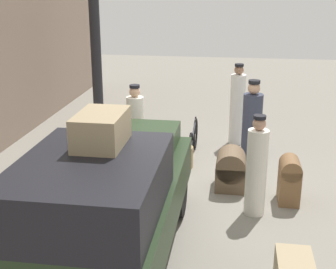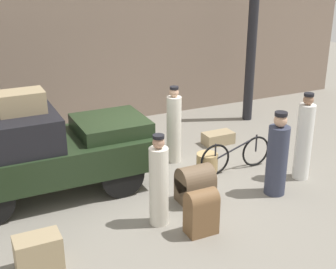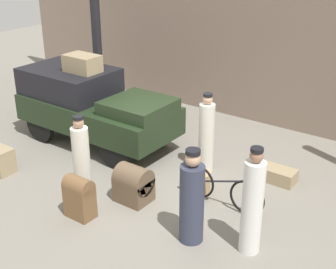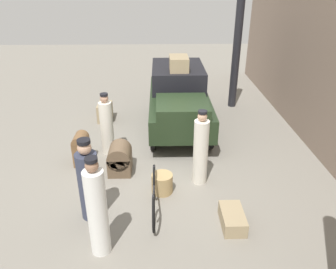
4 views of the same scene
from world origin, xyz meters
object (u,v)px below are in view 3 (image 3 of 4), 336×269
at_px(wicker_basket, 199,182).
at_px(porter_standing_middle, 252,205).
at_px(porter_with_bicycle, 206,136).
at_px(trunk_barrel_dark, 134,184).
at_px(conductor_in_dark_uniform, 192,200).
at_px(bicycle, 222,189).
at_px(trunk_large_brown, 79,196).
at_px(suitcase_tan_flat, 277,175).
at_px(trunk_on_truck_roof, 82,63).
at_px(porter_carrying_trunk, 81,160).
at_px(truck, 92,104).

xyz_separation_m(wicker_basket, porter_standing_middle, (1.62, -1.04, 0.63)).
relative_size(wicker_basket, porter_with_bicycle, 0.26).
distance_m(porter_standing_middle, trunk_barrel_dark, 2.49).
height_order(wicker_basket, porter_with_bicycle, porter_with_bicycle).
bearing_deg(conductor_in_dark_uniform, porter_standing_middle, 18.94).
bearing_deg(trunk_barrel_dark, wicker_basket, 49.83).
distance_m(bicycle, trunk_large_brown, 2.57).
height_order(suitcase_tan_flat, trunk_on_truck_roof, trunk_on_truck_roof).
relative_size(bicycle, trunk_barrel_dark, 2.38).
height_order(bicycle, trunk_barrel_dark, bicycle).
height_order(wicker_basket, porter_standing_middle, porter_standing_middle).
distance_m(porter_standing_middle, porter_carrying_trunk, 3.38).
bearing_deg(trunk_large_brown, bicycle, 43.92).
bearing_deg(trunk_barrel_dark, bicycle, 29.59).
xyz_separation_m(porter_standing_middle, trunk_large_brown, (-2.86, -0.90, -0.42)).
distance_m(wicker_basket, porter_with_bicycle, 1.08).
bearing_deg(porter_standing_middle, trunk_large_brown, -162.54).
xyz_separation_m(wicker_basket, porter_carrying_trunk, (-1.74, -1.37, 0.53)).
distance_m(truck, trunk_on_truck_roof, 0.96).
distance_m(conductor_in_dark_uniform, porter_with_bicycle, 2.44).
height_order(porter_standing_middle, porter_with_bicycle, porter_standing_middle).
bearing_deg(truck, conductor_in_dark_uniform, -25.00).
relative_size(truck, trunk_on_truck_roof, 4.77).
bearing_deg(porter_with_bicycle, trunk_large_brown, -107.54).
xyz_separation_m(porter_with_bicycle, suitcase_tan_flat, (1.43, 0.45, -0.65)).
bearing_deg(suitcase_tan_flat, porter_standing_middle, -76.60).
height_order(porter_with_bicycle, trunk_barrel_dark, porter_with_bicycle).
bearing_deg(trunk_on_truck_roof, suitcase_tan_flat, 9.34).
xyz_separation_m(conductor_in_dark_uniform, trunk_large_brown, (-1.96, -0.59, -0.33)).
xyz_separation_m(truck, conductor_in_dark_uniform, (4.04, -1.88, -0.20)).
height_order(porter_standing_middle, trunk_barrel_dark, porter_standing_middle).
bearing_deg(porter_with_bicycle, porter_carrying_trunk, -121.96).
bearing_deg(truck, porter_standing_middle, -17.68).
bearing_deg(suitcase_tan_flat, trunk_on_truck_roof, -170.66).
relative_size(bicycle, trunk_on_truck_roof, 2.12).
bearing_deg(wicker_basket, trunk_barrel_dark, -130.17).
height_order(truck, porter_carrying_trunk, truck).
distance_m(bicycle, porter_with_bicycle, 1.46).
bearing_deg(trunk_on_truck_roof, conductor_in_dark_uniform, -23.89).
distance_m(bicycle, porter_standing_middle, 1.43).
bearing_deg(bicycle, trunk_barrel_dark, -150.41).
height_order(trunk_barrel_dark, suitcase_tan_flat, trunk_barrel_dark).
distance_m(trunk_barrel_dark, suitcase_tan_flat, 2.95).
relative_size(porter_carrying_trunk, trunk_large_brown, 2.06).
height_order(conductor_in_dark_uniform, porter_with_bicycle, porter_with_bicycle).
height_order(porter_with_bicycle, trunk_large_brown, porter_with_bicycle).
bearing_deg(trunk_on_truck_roof, truck, 0.00).
bearing_deg(trunk_large_brown, truck, 130.03).
xyz_separation_m(truck, trunk_barrel_dark, (2.50, -1.51, -0.60)).
bearing_deg(truck, porter_carrying_trunk, -50.26).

